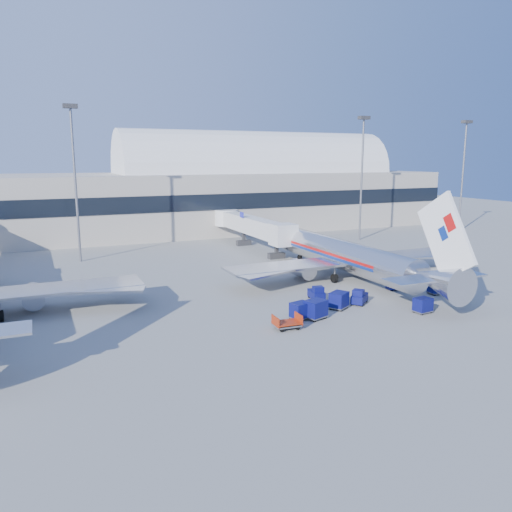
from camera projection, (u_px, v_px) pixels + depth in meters
name	position (u px, v px, depth m)	size (l,w,h in m)	color
ground	(295.00, 296.00, 55.37)	(260.00, 260.00, 0.00)	gray
terminal	(100.00, 197.00, 98.66)	(170.00, 28.15, 21.00)	#B2AA9E
airliner_main	(348.00, 256.00, 62.84)	(32.00, 37.26, 12.07)	silver
jetbridge_near	(249.00, 225.00, 85.27)	(4.40, 27.50, 6.25)	silver
mast_west	(74.00, 160.00, 71.44)	(2.00, 1.20, 22.60)	slate
mast_east	(362.00, 160.00, 91.41)	(2.00, 1.20, 22.60)	slate
mast_far_east	(464.00, 160.00, 101.40)	(2.00, 1.20, 22.60)	slate
barrier_near	(411.00, 274.00, 64.26)	(3.00, 0.55, 0.90)	#9E9E96
barrier_mid	(430.00, 271.00, 65.58)	(3.00, 0.55, 0.90)	#9E9E96
barrier_far	(449.00, 269.00, 66.90)	(3.00, 0.55, 0.90)	#9E9E96
tug_lead	(359.00, 297.00, 52.33)	(2.75, 2.58, 1.65)	#0A0E51
tug_right	(395.00, 285.00, 57.90)	(2.28, 1.41, 1.39)	#0A0E51
tug_left	(317.00, 293.00, 53.77)	(1.69, 2.67, 1.61)	#0A0E51
cart_train_a	(339.00, 300.00, 50.60)	(2.46, 2.30, 1.74)	#0A0E51
cart_train_b	(316.00, 309.00, 47.44)	(2.47, 2.17, 1.82)	#0A0E51
cart_train_c	(300.00, 310.00, 47.30)	(2.13, 1.80, 1.64)	#0A0E51
cart_solo_near	(423.00, 305.00, 49.28)	(1.86, 1.50, 1.52)	#0A0E51
cart_solo_far	(437.00, 287.00, 56.14)	(1.90, 1.53, 1.56)	#0A0E51
cart_open_red	(287.00, 324.00, 44.69)	(2.48, 1.81, 0.64)	slate
ramp_worker	(462.00, 292.00, 53.38)	(0.70, 0.46, 1.92)	#8EDE17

